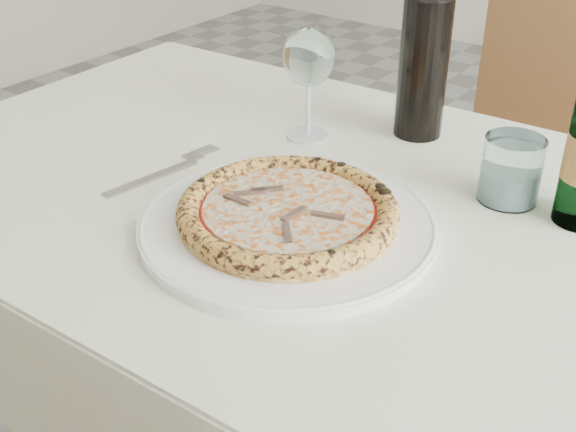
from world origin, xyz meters
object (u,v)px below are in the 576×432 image
chair_far (564,153)px  plate (288,224)px  pizza (288,212)px  wine_bottle (425,53)px  tumbler (511,174)px  wine_glass (309,60)px  dining_table (330,259)px

chair_far → plate: (-0.08, -0.92, 0.23)m
pizza → wine_bottle: wine_bottle is taller
chair_far → tumbler: (0.10, -0.68, 0.26)m
plate → tumbler: tumbler is taller
chair_far → wine_glass: same height
dining_table → plate: (0.00, -0.10, 0.11)m
tumbler → wine_bottle: bearing=148.2°
chair_far → tumbler: size_ratio=10.61×
plate → wine_bottle: size_ratio=1.21×
wine_glass → chair_far: bearing=71.5°
wine_bottle → chair_far: bearing=80.6°
wine_glass → tumbler: 0.34m
tumbler → pizza: bearing=-128.6°
dining_table → chair_far: (0.08, 0.82, -0.12)m
dining_table → wine_bottle: bearing=92.0°
chair_far → tumbler: bearing=-81.4°
wine_glass → wine_bottle: bearing=40.2°
dining_table → plate: size_ratio=3.66×
chair_far → tumbler: 0.74m
chair_far → plate: bearing=-95.2°
dining_table → chair_far: size_ratio=1.44×
plate → pizza: size_ratio=1.35×
wine_glass → pizza: bearing=-59.9°
plate → pizza: bearing=-120.0°
plate → wine_bottle: wine_bottle is taller
chair_far → pizza: chair_far is taller
dining_table → wine_bottle: 0.34m
chair_far → wine_bottle: (-0.09, -0.56, 0.35)m
tumbler → dining_table: bearing=-144.3°
dining_table → chair_far: chair_far is taller
chair_far → wine_glass: bearing=-108.5°
pizza → tumbler: bearing=51.4°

